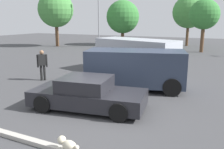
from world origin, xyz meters
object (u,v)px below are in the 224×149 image
(light_post_near, at_px, (98,4))
(suv_dark, at_px, (135,68))
(pedestrian, at_px, (42,63))
(sedan_foreground, at_px, (88,94))
(van_white, at_px, (136,55))
(dog, at_px, (68,145))

(light_post_near, bearing_deg, suv_dark, -55.32)
(pedestrian, bearing_deg, light_post_near, -21.23)
(sedan_foreground, relative_size, suv_dark, 0.91)
(sedan_foreground, xyz_separation_m, van_white, (-0.68, 6.80, 0.58))
(van_white, height_order, light_post_near, light_post_near)
(dog, xyz_separation_m, suv_dark, (-0.63, 6.23, 0.76))
(dog, bearing_deg, suv_dark, -73.88)
(sedan_foreground, bearing_deg, suv_dark, 69.30)
(sedan_foreground, distance_m, light_post_near, 21.50)
(light_post_near, bearing_deg, van_white, -51.75)
(suv_dark, bearing_deg, pedestrian, 170.82)
(sedan_foreground, height_order, van_white, van_white)
(sedan_foreground, distance_m, suv_dark, 3.35)
(van_white, bearing_deg, light_post_near, -35.91)
(sedan_foreground, xyz_separation_m, pedestrian, (-4.50, 2.61, 0.43))
(suv_dark, bearing_deg, light_post_near, 108.31)
(suv_dark, xyz_separation_m, light_post_near, (-10.57, 15.27, 4.06))
(sedan_foreground, bearing_deg, pedestrian, 140.34)
(light_post_near, bearing_deg, dog, -62.49)
(dog, xyz_separation_m, pedestrian, (-5.78, 5.58, 0.72))
(suv_dark, bearing_deg, sedan_foreground, -117.49)
(dog, xyz_separation_m, light_post_near, (-11.20, 21.50, 4.81))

